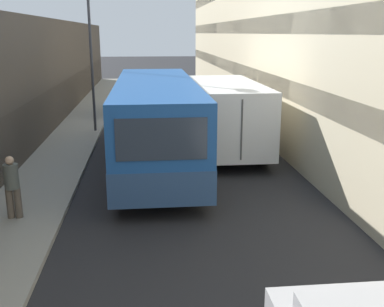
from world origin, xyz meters
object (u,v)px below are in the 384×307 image
object	(u,v)px
bus	(156,121)
panel_van	(134,96)
box_truck	(220,110)
pedestrian	(12,185)
street_lamp	(89,20)

from	to	relation	value
bus	panel_van	world-z (taller)	bus
bus	box_truck	bearing A→B (deg)	43.01
box_truck	pedestrian	bearing A→B (deg)	-131.13
panel_van	street_lamp	size ratio (longest dim) A/B	0.61
panel_van	pedestrian	size ratio (longest dim) A/B	2.79
bus	street_lamp	world-z (taller)	street_lamp
panel_van	street_lamp	world-z (taller)	street_lamp
box_truck	panel_van	bearing A→B (deg)	114.34
box_truck	bus	bearing A→B (deg)	-136.99
bus	pedestrian	bearing A→B (deg)	-127.57
bus	box_truck	size ratio (longest dim) A/B	1.20
panel_van	pedestrian	xyz separation A→B (m)	(-2.57, -15.04, -0.06)
box_truck	pedestrian	world-z (taller)	box_truck
bus	pedestrian	xyz separation A→B (m)	(-3.57, -4.64, -0.60)
pedestrian	street_lamp	size ratio (longest dim) A/B	0.22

